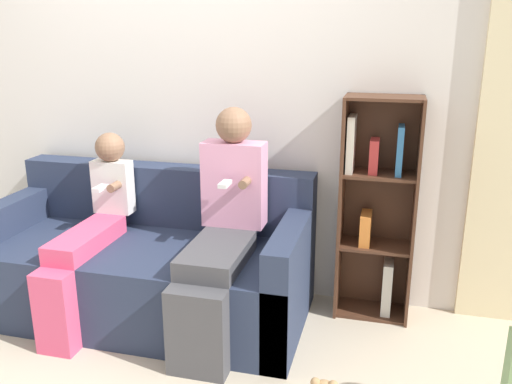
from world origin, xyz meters
TOP-DOWN VIEW (x-y plane):
  - ground_plane at (0.00, 0.00)m, footprint 14.00×14.00m
  - back_wall at (0.00, 1.06)m, footprint 10.00×0.06m
  - couch at (-0.12, 0.56)m, footprint 1.99×0.93m
  - adult_seated at (0.41, 0.45)m, footprint 0.37×0.86m
  - child_seated at (-0.41, 0.40)m, footprint 0.25×0.88m
  - bookshelf at (1.25, 0.91)m, footprint 0.45×0.28m

SIDE VIEW (x-z plane):
  - ground_plane at x=0.00m, z-range 0.00..0.00m
  - couch at x=-0.12m, z-range -0.13..0.74m
  - child_seated at x=-0.41m, z-range 0.02..1.13m
  - adult_seated at x=0.41m, z-range 0.02..1.32m
  - bookshelf at x=1.25m, z-range 0.01..1.38m
  - back_wall at x=0.00m, z-range 0.00..2.55m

